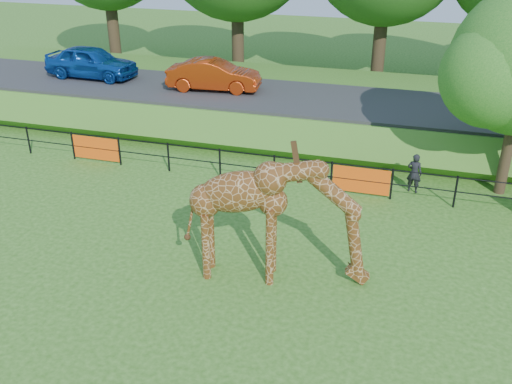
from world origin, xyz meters
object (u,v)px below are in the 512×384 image
giraffe (277,220)px  visitor (414,173)px  car_blue (91,62)px  car_red (214,75)px

giraffe → visitor: (3.11, 6.29, -0.99)m
car_blue → visitor: car_blue is taller
giraffe → visitor: giraffe is taller
car_blue → car_red: size_ratio=1.08×
visitor → car_red: bearing=-17.3°
visitor → car_blue: bearing=-7.3°
car_blue → visitor: bearing=-107.4°
giraffe → car_red: size_ratio=1.14×
car_red → giraffe: bearing=-158.8°
car_blue → car_red: 6.41m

